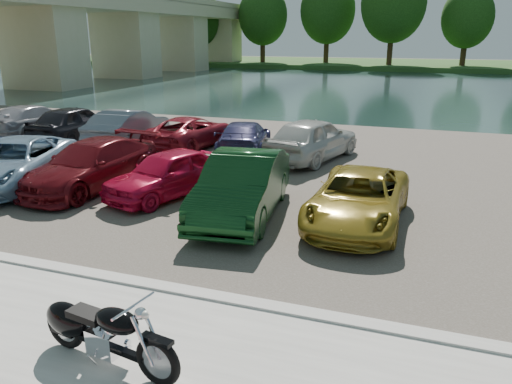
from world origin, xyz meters
The scene contains 19 objects.
ground centered at (0.00, 0.00, 0.00)m, with size 200.00×200.00×0.00m, color #595447.
kerb centered at (0.00, 2.00, 0.07)m, with size 60.00×0.30×0.14m, color #9E9C94.
parking_lot centered at (0.00, 11.00, 0.02)m, with size 60.00×18.00×0.04m, color #48433A.
river centered at (0.00, 40.00, 0.00)m, with size 120.00×40.00×0.00m, color #172A2A.
far_bank centered at (0.00, 72.00, 0.30)m, with size 120.00×24.00×0.60m, color #234217.
bridge centered at (-28.00, 41.02, 5.52)m, with size 7.00×56.00×8.55m.
far_trees centered at (4.36, 65.79, 7.49)m, with size 70.25×10.68×12.52m.
motorcycle centered at (-0.82, -0.09, 0.56)m, with size 2.32×0.80×1.05m.
car_2 centered at (-8.38, 6.24, 0.73)m, with size 2.28×4.94×1.37m, color #7A99B2.
car_3 centered at (-6.07, 6.77, 0.73)m, with size 1.93×4.74×1.37m, color #5D0D13.
car_4 centered at (-3.61, 6.84, 0.69)m, with size 1.53×3.79×1.29m, color #BA0C31.
car_5 centered at (-1.09, 6.04, 0.81)m, with size 1.63×4.66×1.54m, color #0F3816.
car_6 centered at (1.68, 6.46, 0.66)m, with size 2.06×4.46×1.24m, color olive.
car_7 centered at (-13.55, 12.60, 0.73)m, with size 1.92×4.73×1.37m, color gray.
car_8 centered at (-11.17, 12.42, 0.78)m, with size 1.75×4.36×1.49m, color black.
car_9 centered at (-8.43, 12.29, 0.77)m, with size 1.54×4.43×1.46m, color slate.
car_10 centered at (-5.93, 12.85, 0.65)m, with size 2.02×4.39×1.22m, color maroon.
car_11 centered at (-3.45, 12.37, 0.66)m, with size 1.73×4.25×1.23m, color navy.
car_12 centered at (-0.83, 12.32, 0.81)m, with size 1.82×4.53×1.54m, color #B5B6B1.
Camera 1 is at (3.13, -4.85, 4.33)m, focal length 35.00 mm.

